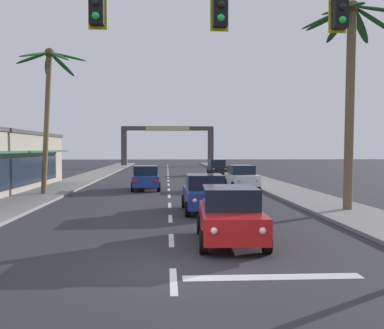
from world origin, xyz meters
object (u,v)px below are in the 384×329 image
Objects in this scene: traffic_signal_mast at (299,37)px; sedan_parked_nearest_kerb at (217,167)px; sedan_oncoming_far at (146,178)px; town_gateway_arch at (168,140)px; sedan_parked_mid_kerb at (241,177)px; palm_left_second at (49,88)px; palm_right_second at (350,65)px; sedan_lead_at_stop_bar at (230,214)px; sedan_third_in_queue at (205,193)px.

traffic_signal_mast is 2.56× the size of sedan_parked_nearest_kerb.
town_gateway_arch is at bearing 87.88° from sedan_oncoming_far.
sedan_oncoming_far is 1.00× the size of sedan_parked_mid_kerb.
palm_left_second is 17.15m from palm_right_second.
town_gateway_arch is at bearing 92.61° from traffic_signal_mast.
sedan_lead_at_stop_bar is 17.93m from sedan_oncoming_far.
sedan_third_in_queue is 54.23m from town_gateway_arch.
sedan_lead_at_stop_bar is 10.44m from palm_right_second.
sedan_lead_at_stop_bar and sedan_parked_mid_kerb have the same top height.
sedan_parked_mid_kerb is (3.59, 11.36, 0.00)m from sedan_third_in_queue.
sedan_lead_at_stop_bar is at bearing 109.67° from traffic_signal_mast.
sedan_parked_mid_kerb is at bearing 17.92° from palm_left_second.
traffic_signal_mast is at bearing -70.33° from sedan_lead_at_stop_bar.
traffic_signal_mast is 5.68m from sedan_lead_at_stop_bar.
sedan_lead_at_stop_bar is at bearing -88.22° from sedan_third_in_queue.
sedan_third_in_queue is at bearing -88.34° from town_gateway_arch.
traffic_signal_mast reaches higher than sedan_parked_nearest_kerb.
sedan_parked_nearest_kerb is at bearing 89.43° from sedan_parked_mid_kerb.
traffic_signal_mast is 2.55× the size of sedan_third_in_queue.
palm_left_second is at bearing -98.78° from town_gateway_arch.
traffic_signal_mast is at bearing -87.39° from town_gateway_arch.
palm_right_second reaches higher than sedan_oncoming_far.
palm_left_second is at bearing -162.08° from sedan_parked_mid_kerb.
sedan_lead_at_stop_bar and sedan_parked_nearest_kerb have the same top height.
sedan_oncoming_far is (-4.52, 20.79, -4.56)m from traffic_signal_mast.
traffic_signal_mast is at bearing -96.03° from sedan_parked_mid_kerb.
palm_left_second is (-12.38, -4.00, 5.62)m from sedan_parked_mid_kerb.
palm_right_second is (2.84, -11.91, 5.71)m from sedan_parked_mid_kerb.
sedan_parked_mid_kerb is at bearing -90.57° from sedan_parked_nearest_kerb.
palm_right_second is (9.61, -11.47, 5.71)m from sedan_oncoming_far.
sedan_parked_nearest_kerb is 0.47× the size of palm_right_second.
traffic_signal_mast is 10.96m from sedan_third_in_queue.
sedan_third_in_queue is at bearing 175.12° from palm_right_second.
sedan_oncoming_far is at bearing 106.19° from sedan_third_in_queue.
sedan_parked_nearest_kerb is (3.76, 28.18, 0.00)m from sedan_third_in_queue.
sedan_third_in_queue is 1.00× the size of sedan_parked_nearest_kerb.
sedan_parked_nearest_kerb and sedan_parked_mid_kerb have the same top height.
sedan_parked_mid_kerb is 14.17m from palm_left_second.
sedan_oncoming_far and sedan_parked_mid_kerb have the same top height.
sedan_parked_mid_kerb is at bearing 83.97° from traffic_signal_mast.
sedan_lead_at_stop_bar is at bearing -57.36° from palm_left_second.
town_gateway_arch reaches higher than sedan_parked_mid_kerb.
town_gateway_arch reaches higher than sedan_parked_nearest_kerb.
town_gateway_arch is (-1.78, 60.78, 3.44)m from sedan_lead_at_stop_bar.
sedan_third_in_queue is at bearing -39.94° from palm_left_second.
sedan_lead_at_stop_bar is 0.30× the size of town_gateway_arch.
sedan_lead_at_stop_bar is (-1.14, 3.19, -4.56)m from traffic_signal_mast.
sedan_lead_at_stop_bar is at bearing -88.32° from town_gateway_arch.
palm_left_second reaches higher than traffic_signal_mast.
palm_right_second reaches higher than sedan_third_in_queue.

